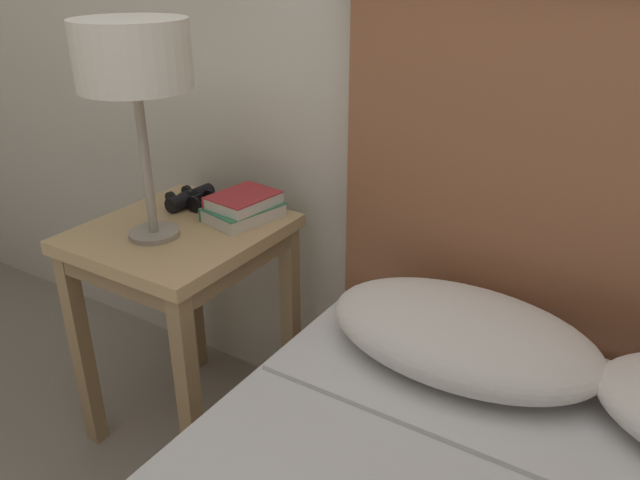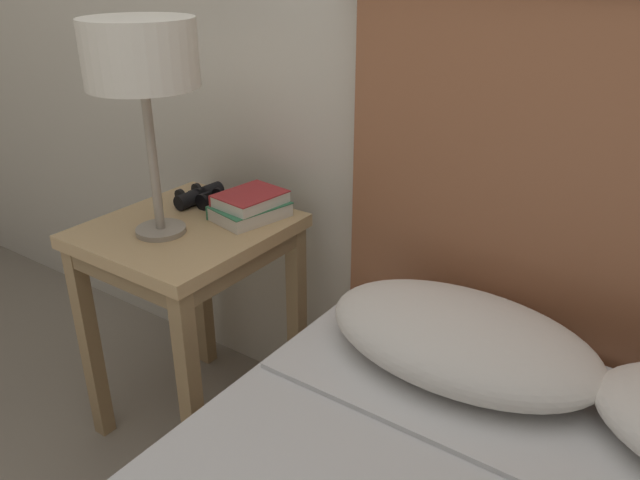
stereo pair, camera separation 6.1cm
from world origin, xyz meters
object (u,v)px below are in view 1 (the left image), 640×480
Objects in this scene: binoculars_pair at (191,198)px; book_stacked_on_top at (243,200)px; nightstand at (183,261)px; table_lamp at (133,60)px; book_on_nightstand at (243,212)px.

book_stacked_on_top is at bearing 0.80° from binoculars_pair.
nightstand is 0.24m from book_stacked_on_top.
nightstand is 1.22× the size of table_lamp.
nightstand is at bearing -58.97° from binoculars_pair.
binoculars_pair is (-0.08, 0.14, 0.12)m from nightstand.
book_stacked_on_top is (-0.00, 0.00, 0.04)m from book_on_nightstand.
binoculars_pair is at bearing 107.57° from table_lamp.
binoculars_pair is at bearing -179.20° from book_stacked_on_top.
book_on_nightstand is at bearing -0.20° from binoculars_pair.
book_stacked_on_top is at bearing 59.66° from table_lamp.
book_stacked_on_top is at bearing 96.05° from book_on_nightstand.
table_lamp is 0.46m from book_stacked_on_top.
binoculars_pair is at bearing 121.03° from nightstand.
table_lamp is at bearing -120.34° from book_stacked_on_top.
table_lamp is 2.78× the size of book_stacked_on_top.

